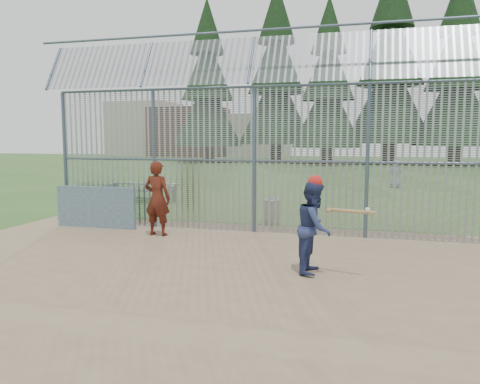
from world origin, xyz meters
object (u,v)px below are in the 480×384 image
(trash_can, at_px, (272,211))
(dugout_wall, at_px, (96,207))
(bleacher, at_px, (141,192))
(onlooker, at_px, (157,198))
(batter, at_px, (314,227))

(trash_can, bearing_deg, dugout_wall, -156.62)
(bleacher, bearing_deg, onlooker, -59.51)
(bleacher, bearing_deg, batter, -46.87)
(onlooker, bearing_deg, dugout_wall, -10.88)
(batter, height_order, bleacher, batter)
(trash_can, xyz_separation_m, bleacher, (-6.25, 3.59, 0.03))
(trash_can, distance_m, bleacher, 7.21)
(batter, relative_size, bleacher, 0.59)
(dugout_wall, relative_size, onlooker, 1.25)
(onlooker, xyz_separation_m, bleacher, (-3.66, 6.22, -0.61))
(bleacher, bearing_deg, dugout_wall, -75.69)
(onlooker, bearing_deg, trash_can, -131.45)
(dugout_wall, bearing_deg, onlooker, -13.98)
(dugout_wall, xyz_separation_m, batter, (6.65, -2.98, 0.29))
(trash_can, bearing_deg, batter, -69.95)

